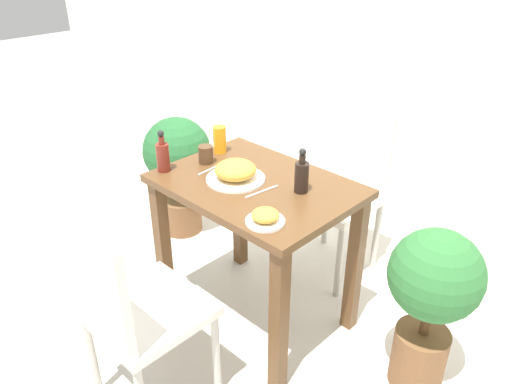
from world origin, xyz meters
name	(u,v)px	position (x,y,z in m)	size (l,w,h in m)	color
ground_plane	(256,314)	(0.00, 0.00, 0.00)	(16.00, 16.00, 0.00)	beige
wall_back	(411,24)	(0.00, 1.23, 1.30)	(8.00, 0.05, 2.60)	white
dining_table	(256,211)	(0.00, 0.00, 0.62)	(0.88, 0.63, 0.77)	brown
chair_near	(129,307)	(0.04, -0.72, 0.52)	(0.42, 0.42, 0.92)	silver
chair_far	(344,183)	(0.03, 0.67, 0.52)	(0.42, 0.42, 0.92)	silver
food_plate	(235,172)	(-0.08, -0.05, 0.81)	(0.27, 0.27, 0.09)	white
side_plate	(265,217)	(0.27, -0.22, 0.79)	(0.15, 0.15, 0.06)	white
drink_cup	(206,154)	(-0.32, -0.02, 0.81)	(0.07, 0.07, 0.09)	#4C331E
juice_glass	(220,140)	(-0.36, 0.11, 0.83)	(0.07, 0.07, 0.14)	orange
sauce_bottle	(163,155)	(-0.39, -0.21, 0.84)	(0.06, 0.06, 0.20)	maroon
condiment_bottle	(302,175)	(0.20, 0.07, 0.84)	(0.06, 0.06, 0.20)	black
fork_utensil	(212,169)	(-0.24, -0.05, 0.77)	(0.02, 0.17, 0.00)	silver
spoon_utensil	(262,192)	(0.08, -0.05, 0.77)	(0.03, 0.18, 0.00)	silver
potted_plant_left	(178,162)	(-0.92, 0.25, 0.48)	(0.42, 0.42, 0.77)	brown
potted_plant_right	(432,295)	(0.80, 0.18, 0.48)	(0.37, 0.37, 0.77)	brown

